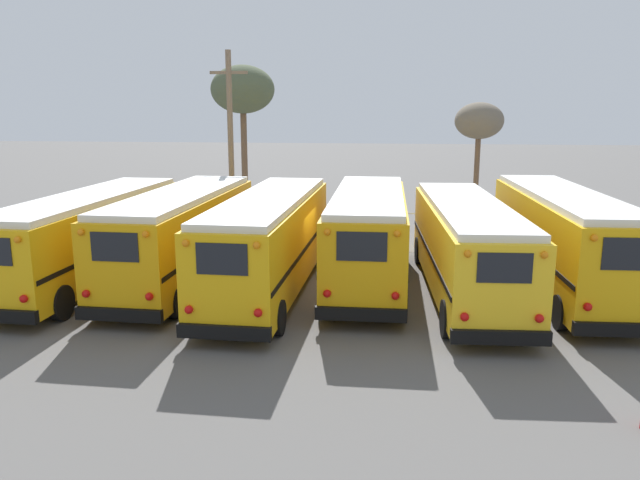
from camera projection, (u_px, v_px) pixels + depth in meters
name	position (u px, v px, depth m)	size (l,w,h in m)	color
ground_plane	(321.00, 283.00, 21.80)	(160.00, 160.00, 0.00)	#5B5956
school_bus_0	(90.00, 234.00, 21.65)	(2.90, 10.74, 3.08)	#EAAA0F
school_bus_1	(182.00, 234.00, 21.56)	(2.81, 10.20, 3.19)	#E5A00C
school_bus_2	(269.00, 240.00, 20.53)	(2.77, 10.83, 3.20)	#EAAA0F
school_bus_3	(368.00, 235.00, 21.29)	(2.60, 9.75, 3.22)	#E5A00C
school_bus_4	(466.00, 245.00, 20.19)	(2.93, 10.84, 3.04)	yellow
school_bus_5	(562.00, 238.00, 20.66)	(2.78, 10.67, 3.31)	#EAAA0F
utility_pole	(231.00, 139.00, 30.05)	(1.80, 0.27, 8.62)	#75604C
bare_tree_0	(479.00, 122.00, 32.93)	(2.56, 2.56, 6.23)	brown
bare_tree_1	(243.00, 91.00, 37.00)	(3.79, 3.79, 8.41)	brown
fence_line	(337.00, 221.00, 27.92)	(24.11, 0.06, 1.42)	#939399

